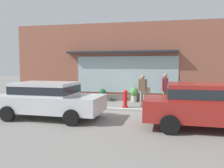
{
  "coord_description": "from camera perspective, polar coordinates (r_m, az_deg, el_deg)",
  "views": [
    {
      "loc": [
        2.28,
        -10.84,
        2.17
      ],
      "look_at": [
        -0.2,
        1.2,
        1.17
      ],
      "focal_mm": 36.3,
      "sensor_mm": 36.0,
      "label": 1
    }
  ],
  "objects": [
    {
      "name": "potted_plant_by_entrance",
      "position": [
        13.63,
        20.58,
        -3.06
      ],
      "size": [
        0.31,
        0.31,
        0.87
      ],
      "color": "#9E6042",
      "rests_on": "ground_plane"
    },
    {
      "name": "potted_plant_window_left",
      "position": [
        14.8,
        -12.03,
        -2.61
      ],
      "size": [
        0.46,
        0.46,
        0.61
      ],
      "color": "#9E6042",
      "rests_on": "ground_plane"
    },
    {
      "name": "ground_plane",
      "position": [
        11.29,
        -0.25,
        -6.44
      ],
      "size": [
        60.0,
        60.0,
        0.0
      ],
      "primitive_type": "plane",
      "color": "gray"
    },
    {
      "name": "pedestrian_with_handbag",
      "position": [
        12.14,
        7.79,
        -1.03
      ],
      "size": [
        0.65,
        0.24,
        1.69
      ],
      "rotation": [
        0.0,
        0.0,
        0.13
      ],
      "color": "#9E9384",
      "rests_on": "ground_plane"
    },
    {
      "name": "potted_plant_doorstep",
      "position": [
        14.92,
        -15.95,
        -2.52
      ],
      "size": [
        0.45,
        0.45,
        0.65
      ],
      "color": "#33473D",
      "rests_on": "ground_plane"
    },
    {
      "name": "storefront",
      "position": [
        14.21,
        2.42,
        5.41
      ],
      "size": [
        14.0,
        0.81,
        4.81
      ],
      "color": "#935642",
      "rests_on": "ground_plane"
    },
    {
      "name": "parked_car_silver",
      "position": [
        9.73,
        -15.64,
        -3.36
      ],
      "size": [
        4.38,
        2.21,
        1.48
      ],
      "rotation": [
        0.0,
        0.0,
        -0.04
      ],
      "color": "silver",
      "rests_on": "ground_plane"
    },
    {
      "name": "curb_strip",
      "position": [
        11.08,
        -0.46,
        -6.33
      ],
      "size": [
        14.0,
        0.24,
        0.12
      ],
      "primitive_type": "cube",
      "color": "#B2B2AD",
      "rests_on": "ground_plane"
    },
    {
      "name": "potted_plant_window_right",
      "position": [
        13.67,
        5.57,
        -2.4
      ],
      "size": [
        0.53,
        0.53,
        0.86
      ],
      "color": "#B7B2A3",
      "rests_on": "ground_plane"
    },
    {
      "name": "fire_hydrant",
      "position": [
        11.79,
        3.34,
        -3.67
      ],
      "size": [
        0.39,
        0.35,
        0.93
      ],
      "color": "red",
      "rests_on": "ground_plane"
    },
    {
      "name": "parked_car_red",
      "position": [
        8.37,
        23.47,
        -4.56
      ],
      "size": [
        4.62,
        2.14,
        1.56
      ],
      "rotation": [
        0.0,
        0.0,
        -0.03
      ],
      "color": "maroon",
      "rests_on": "ground_plane"
    },
    {
      "name": "potted_plant_trailing_edge",
      "position": [
        13.85,
        -2.43,
        -2.63
      ],
      "size": [
        0.44,
        0.44,
        0.76
      ],
      "color": "#B7B2A3",
      "rests_on": "ground_plane"
    },
    {
      "name": "pedestrian_passerby",
      "position": [
        12.18,
        13.18,
        -0.8
      ],
      "size": [
        0.35,
        0.43,
        1.76
      ],
      "rotation": [
        0.0,
        0.0,
        4.11
      ],
      "color": "brown",
      "rests_on": "ground_plane"
    }
  ]
}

